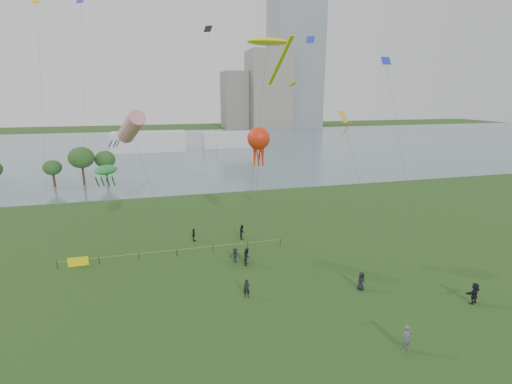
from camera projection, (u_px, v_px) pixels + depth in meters
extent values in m
plane|color=#1A3A12|center=(288.00, 322.00, 29.04)|extent=(400.00, 400.00, 0.00)
cube|color=slate|center=(187.00, 148.00, 122.53)|extent=(400.00, 120.00, 0.08)
cube|color=slate|center=(296.00, 6.00, 185.79)|extent=(24.00, 24.00, 120.00)
cube|color=gray|center=(268.00, 90.00, 186.83)|extent=(20.00, 20.00, 38.00)
cube|color=slate|center=(239.00, 100.00, 190.32)|extent=(16.00, 18.00, 28.00)
cube|color=silver|center=(149.00, 142.00, 114.16)|extent=(22.00, 8.00, 6.00)
cube|color=silver|center=(230.00, 139.00, 123.44)|extent=(18.00, 7.00, 5.00)
cylinder|color=#3B261B|center=(84.00, 177.00, 71.95)|extent=(0.44, 0.44, 3.36)
ellipsoid|color=#2C5822|center=(81.00, 158.00, 70.98)|extent=(4.78, 4.78, 4.03)
cylinder|color=#3B261B|center=(54.00, 181.00, 70.54)|extent=(0.44, 0.44, 2.35)
ellipsoid|color=#2C5822|center=(52.00, 168.00, 69.86)|extent=(3.35, 3.35, 2.82)
cylinder|color=#3B261B|center=(107.00, 175.00, 75.20)|extent=(0.44, 0.44, 2.81)
ellipsoid|color=#2C5822|center=(105.00, 159.00, 74.39)|extent=(3.99, 3.99, 3.37)
cylinder|color=black|center=(57.00, 265.00, 37.79)|extent=(0.07, 0.07, 0.85)
cylinder|color=black|center=(99.00, 261.00, 38.77)|extent=(0.07, 0.07, 0.85)
cylinder|color=black|center=(139.00, 256.00, 39.74)|extent=(0.07, 0.07, 0.85)
cylinder|color=black|center=(177.00, 253.00, 40.72)|extent=(0.07, 0.07, 0.85)
cylinder|color=black|center=(213.00, 249.00, 41.70)|extent=(0.07, 0.07, 0.85)
cylinder|color=black|center=(248.00, 245.00, 42.67)|extent=(0.07, 0.07, 0.85)
cylinder|color=black|center=(280.00, 242.00, 43.65)|extent=(0.07, 0.07, 0.85)
cylinder|color=yellow|center=(177.00, 250.00, 40.64)|extent=(24.00, 0.03, 0.03)
cube|color=#FFEB0D|center=(78.00, 262.00, 38.25)|extent=(2.00, 0.04, 1.00)
imported|color=#5B5D63|center=(407.00, 338.00, 25.60)|extent=(0.74, 0.51, 1.95)
imported|color=black|center=(247.00, 256.00, 38.63)|extent=(0.97, 1.08, 1.81)
imported|color=black|center=(235.00, 255.00, 39.24)|extent=(1.17, 0.99, 1.57)
imported|color=black|center=(194.00, 235.00, 44.79)|extent=(0.55, 0.99, 1.60)
imported|color=black|center=(361.00, 281.00, 33.67)|extent=(0.93, 0.70, 1.71)
imported|color=black|center=(474.00, 293.00, 31.43)|extent=(1.84, 0.95, 1.89)
imported|color=black|center=(247.00, 288.00, 32.43)|extent=(0.70, 0.56, 1.66)
imported|color=black|center=(242.00, 232.00, 45.51)|extent=(0.83, 0.98, 1.79)
cylinder|color=#3F3F42|center=(256.00, 150.00, 40.63)|extent=(3.47, 2.92, 22.69)
ellipsoid|color=#FCE90D|center=(268.00, 42.00, 39.47)|extent=(4.62, 2.89, 0.72)
cube|color=#FCE90D|center=(280.00, 62.00, 36.17)|extent=(0.36, 6.98, 4.09)
cube|color=#FCE90D|center=(293.00, 84.00, 33.15)|extent=(0.95, 0.95, 0.42)
cylinder|color=#3F3F42|center=(152.00, 191.00, 40.85)|extent=(3.45, 2.79, 13.87)
cylinder|color=red|center=(131.00, 127.00, 39.93)|extent=(3.66, 5.11, 3.81)
cylinder|color=#1A34B9|center=(118.00, 144.00, 38.88)|extent=(0.60, 1.13, 0.88)
cylinder|color=#1A34B9|center=(115.00, 143.00, 39.17)|extent=(0.60, 1.13, 0.88)
cylinder|color=#1A34B9|center=(111.00, 144.00, 38.92)|extent=(0.60, 1.13, 0.88)
cylinder|color=#1A34B9|center=(110.00, 144.00, 38.48)|extent=(0.60, 1.13, 0.88)
cylinder|color=#1A34B9|center=(115.00, 144.00, 38.46)|extent=(0.60, 1.13, 0.88)
cylinder|color=#3F3F42|center=(114.00, 213.00, 40.87)|extent=(1.18, 3.84, 9.14)
ellipsoid|color=#167D2B|center=(106.00, 170.00, 41.33)|extent=(2.34, 4.21, 0.82)
cylinder|color=#167D2B|center=(97.00, 182.00, 39.90)|extent=(0.16, 1.79, 1.54)
cylinder|color=#167D2B|center=(103.00, 182.00, 40.03)|extent=(0.16, 1.79, 1.54)
cylinder|color=#167D2B|center=(108.00, 181.00, 40.17)|extent=(0.16, 1.79, 1.54)
cylinder|color=#167D2B|center=(113.00, 181.00, 40.30)|extent=(0.16, 1.79, 1.54)
cylinder|color=#3F3F42|center=(257.00, 199.00, 39.91)|extent=(0.88, 2.06, 12.74)
sphere|color=red|center=(259.00, 138.00, 39.32)|extent=(2.42, 2.42, 2.42)
cylinder|color=red|center=(263.00, 153.00, 39.85)|extent=(0.18, 0.54, 2.60)
cylinder|color=red|center=(260.00, 153.00, 40.20)|extent=(0.49, 0.36, 2.61)
cylinder|color=red|center=(255.00, 153.00, 40.08)|extent=(0.49, 0.36, 2.61)
cylinder|color=red|center=(254.00, 154.00, 39.61)|extent=(0.18, 0.54, 2.60)
cylinder|color=red|center=(257.00, 154.00, 39.27)|extent=(0.49, 0.36, 2.61)
cylinder|color=red|center=(262.00, 154.00, 39.39)|extent=(0.49, 0.36, 2.61)
cylinder|color=#3F3F42|center=(370.00, 217.00, 30.14)|extent=(1.41, 13.75, 15.25)
cube|color=#FEB216|center=(343.00, 117.00, 34.77)|extent=(1.35, 1.35, 1.11)
cylinder|color=#FEB216|center=(347.00, 128.00, 34.18)|extent=(0.08, 1.58, 1.35)
cube|color=#1933B2|center=(311.00, 39.00, 41.09)|extent=(0.93, 0.60, 0.76)
cube|color=black|center=(208.00, 29.00, 42.77)|extent=(1.05, 0.96, 0.76)
cube|color=#1933B2|center=(386.00, 61.00, 36.39)|extent=(0.97, 0.68, 0.76)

